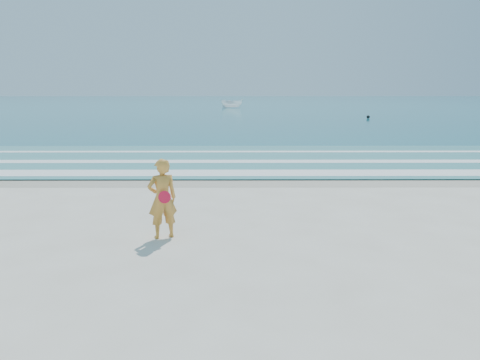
{
  "coord_description": "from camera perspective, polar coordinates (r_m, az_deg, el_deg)",
  "views": [
    {
      "loc": [
        0.01,
        -7.51,
        3.25
      ],
      "look_at": [
        0.05,
        4.0,
        1.0
      ],
      "focal_mm": 35.0,
      "sensor_mm": 36.0,
      "label": 1
    }
  ],
  "objects": [
    {
      "name": "ground",
      "position": [
        8.18,
        -0.26,
        -12.35
      ],
      "size": [
        400.0,
        400.0,
        0.0
      ],
      "primitive_type": "plane",
      "color": "silver",
      "rests_on": "ground"
    },
    {
      "name": "wet_sand",
      "position": [
        16.82,
        -0.24,
        -0.07
      ],
      "size": [
        400.0,
        2.4,
        0.0
      ],
      "primitive_type": "cube",
      "color": "#B2A893",
      "rests_on": "ground"
    },
    {
      "name": "ocean",
      "position": [
        112.55,
        -0.23,
        9.43
      ],
      "size": [
        400.0,
        190.0,
        0.04
      ],
      "primitive_type": "cube",
      "color": "#19727F",
      "rests_on": "ground"
    },
    {
      "name": "shallow",
      "position": [
        21.75,
        -0.24,
        2.59
      ],
      "size": [
        400.0,
        10.0,
        0.01
      ],
      "primitive_type": "cube",
      "color": "#59B7AD",
      "rests_on": "ocean"
    },
    {
      "name": "foam_near",
      "position": [
        18.09,
        -0.24,
        0.89
      ],
      "size": [
        400.0,
        1.4,
        0.01
      ],
      "primitive_type": "cube",
      "color": "white",
      "rests_on": "shallow"
    },
    {
      "name": "foam_mid",
      "position": [
        20.95,
        -0.24,
        2.29
      ],
      "size": [
        400.0,
        0.9,
        0.01
      ],
      "primitive_type": "cube",
      "color": "white",
      "rests_on": "shallow"
    },
    {
      "name": "foam_far",
      "position": [
        24.22,
        -0.24,
        3.48
      ],
      "size": [
        400.0,
        0.6,
        0.01
      ],
      "primitive_type": "cube",
      "color": "white",
      "rests_on": "shallow"
    },
    {
      "name": "boat",
      "position": [
        79.99,
        -1.0,
        9.3
      ],
      "size": [
        4.08,
        2.29,
        1.49
      ],
      "primitive_type": "imported",
      "rotation": [
        0.0,
        0.0,
        1.34
      ],
      "color": "white",
      "rests_on": "ocean"
    },
    {
      "name": "buoy",
      "position": [
        53.42,
        15.35,
        7.43
      ],
      "size": [
        0.36,
        0.36,
        0.36
      ],
      "primitive_type": "sphere",
      "color": "black",
      "rests_on": "ocean"
    },
    {
      "name": "woman",
      "position": [
        10.38,
        -9.45,
        -2.25
      ],
      "size": [
        0.76,
        0.64,
        1.77
      ],
      "color": "orange",
      "rests_on": "ground"
    }
  ]
}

